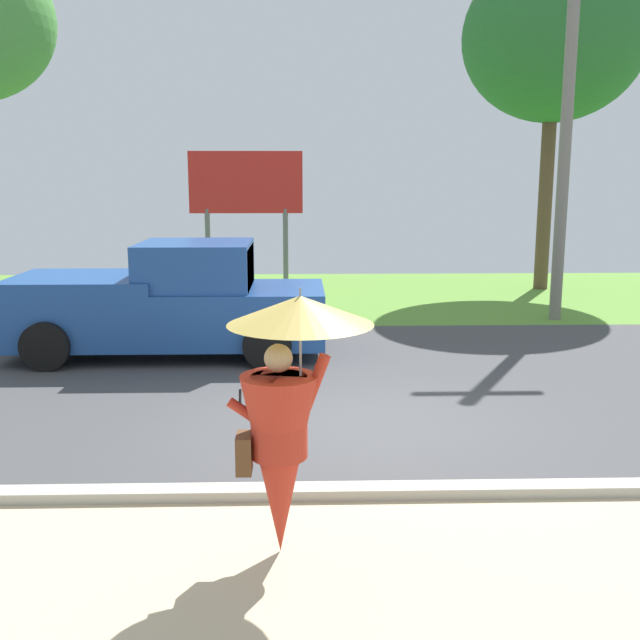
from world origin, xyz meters
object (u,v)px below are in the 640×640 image
(pickup_truck, at_px, (169,303))
(tree_left_far, at_px, (554,38))
(utility_pole, at_px, (567,115))
(roadside_billboard, at_px, (246,193))
(monk_pedestrian, at_px, (285,414))

(pickup_truck, relative_size, tree_left_far, 0.62)
(utility_pole, height_order, roadside_billboard, utility_pole)
(monk_pedestrian, bearing_deg, utility_pole, 59.69)
(utility_pole, relative_size, roadside_billboard, 2.25)
(pickup_truck, xyz_separation_m, tree_left_far, (8.58, 7.14, 5.45))
(monk_pedestrian, xyz_separation_m, tree_left_far, (6.52, 13.89, 5.17))
(roadside_billboard, bearing_deg, monk_pedestrian, -84.71)
(pickup_truck, bearing_deg, utility_pole, 25.01)
(pickup_truck, distance_m, roadside_billboard, 5.43)
(monk_pedestrian, height_order, pickup_truck, monk_pedestrian)
(tree_left_far, bearing_deg, monk_pedestrian, -115.15)
(monk_pedestrian, distance_m, pickup_truck, 7.07)
(roadside_billboard, height_order, tree_left_far, tree_left_far)
(tree_left_far, bearing_deg, utility_pole, -104.05)
(monk_pedestrian, relative_size, tree_left_far, 0.25)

